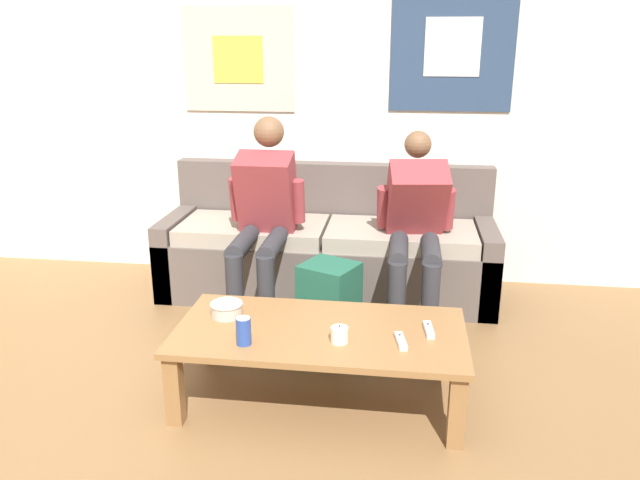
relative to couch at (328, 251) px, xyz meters
name	(u,v)px	position (x,y,z in m)	size (l,w,h in m)	color
wall_back	(294,93)	(-0.28, 0.35, 0.99)	(10.00, 0.07, 2.55)	silver
couch	(328,251)	(0.00, 0.00, 0.00)	(2.15, 0.71, 0.82)	#564C47
coffee_table	(320,339)	(0.13, -1.33, 0.03)	(1.32, 0.66, 0.36)	olive
person_seated_adult	(263,212)	(-0.35, -0.37, 0.35)	(0.47, 0.87, 1.18)	#2D2D33
person_seated_teen	(415,222)	(0.56, -0.33, 0.32)	(0.47, 0.99, 1.09)	#2D2D33
backpack	(328,304)	(0.09, -0.70, -0.07)	(0.37, 0.37, 0.45)	#1E5642
ceramic_bowl	(227,308)	(-0.33, -1.24, 0.12)	(0.16, 0.16, 0.07)	#B7B2A8
pillar_candle	(339,335)	(0.23, -1.44, 0.12)	(0.08, 0.08, 0.08)	silver
drink_can_blue	(244,331)	(-0.18, -1.51, 0.14)	(0.07, 0.07, 0.12)	#28479E
game_controller_near_left	(401,341)	(0.50, -1.42, 0.09)	(0.06, 0.15, 0.03)	white
game_controller_near_right	(429,330)	(0.62, -1.29, 0.09)	(0.05, 0.15, 0.03)	white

